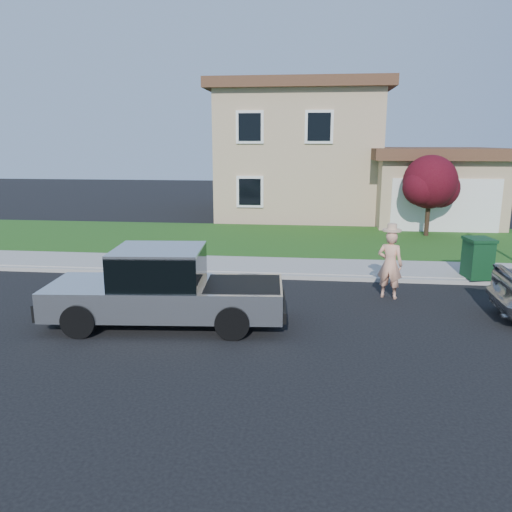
{
  "coord_description": "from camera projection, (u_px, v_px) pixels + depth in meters",
  "views": [
    {
      "loc": [
        0.76,
        -11.29,
        3.95
      ],
      "look_at": [
        -0.58,
        0.58,
        1.2
      ],
      "focal_mm": 35.0,
      "sensor_mm": 36.0,
      "label": 1
    }
  ],
  "objects": [
    {
      "name": "lawn",
      "position": [
        317.0,
        241.0,
        20.01
      ],
      "size": [
        40.0,
        7.0,
        0.1
      ],
      "primitive_type": "cube",
      "color": "#1E4212",
      "rests_on": "ground"
    },
    {
      "name": "woman",
      "position": [
        390.0,
        263.0,
        12.72
      ],
      "size": [
        0.75,
        0.63,
        1.94
      ],
      "rotation": [
        0.0,
        0.0,
        2.76
      ],
      "color": "#E9A280",
      "rests_on": "ground"
    },
    {
      "name": "ground",
      "position": [
        277.0,
        311.0,
        11.9
      ],
      "size": [
        80.0,
        80.0,
        0.0
      ],
      "primitive_type": "plane",
      "color": "black",
      "rests_on": "ground"
    },
    {
      "name": "ornamental_tree",
      "position": [
        431.0,
        184.0,
        20.44
      ],
      "size": [
        2.42,
        2.19,
        3.33
      ],
      "color": "black",
      "rests_on": "lawn"
    },
    {
      "name": "trash_bin",
      "position": [
        478.0,
        258.0,
        14.14
      ],
      "size": [
        0.81,
        0.9,
        1.15
      ],
      "rotation": [
        0.0,
        0.0,
        0.15
      ],
      "color": "#0E361A",
      "rests_on": "sidewalk"
    },
    {
      "name": "curb",
      "position": [
        318.0,
        278.0,
        14.59
      ],
      "size": [
        40.0,
        0.2,
        0.12
      ],
      "primitive_type": "cube",
      "color": "gray",
      "rests_on": "ground"
    },
    {
      "name": "house",
      "position": [
        323.0,
        156.0,
        26.91
      ],
      "size": [
        14.0,
        11.3,
        6.85
      ],
      "color": "tan",
      "rests_on": "ground"
    },
    {
      "name": "sidewalk",
      "position": [
        318.0,
        268.0,
        15.65
      ],
      "size": [
        40.0,
        2.0,
        0.15
      ],
      "primitive_type": "cube",
      "color": "gray",
      "rests_on": "ground"
    },
    {
      "name": "pickup_truck",
      "position": [
        165.0,
        289.0,
        10.89
      ],
      "size": [
        5.35,
        2.21,
        1.72
      ],
      "rotation": [
        0.0,
        0.0,
        0.08
      ],
      "color": "black",
      "rests_on": "ground"
    }
  ]
}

